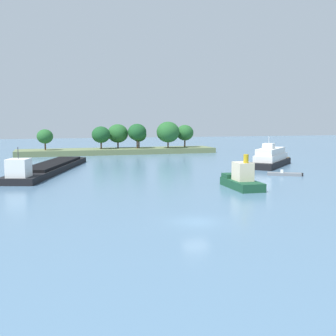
# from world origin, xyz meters

# --- Properties ---
(ground_plane) EXTENTS (400.00, 400.00, 0.00)m
(ground_plane) POSITION_xyz_m (0.00, 0.00, 0.00)
(ground_plane) COLOR slate
(treeline_island) EXTENTS (57.82, 11.60, 9.43)m
(treeline_island) POSITION_xyz_m (10.34, 83.58, 3.51)
(treeline_island) COLOR #66754C
(treeline_island) RESTS_ON ground
(cargo_barge) EXTENTS (16.58, 36.81, 5.68)m
(cargo_barge) POSITION_xyz_m (-12.77, 44.63, 0.86)
(cargo_barge) COLOR black
(cargo_barge) RESTS_ON ground
(white_riverboat) EXTENTS (15.49, 15.33, 6.39)m
(white_riverboat) POSITION_xyz_m (32.51, 40.73, 1.71)
(white_riverboat) COLOR black
(white_riverboat) RESTS_ON ground
(small_motorboat) EXTENTS (5.84, 4.51, 0.99)m
(small_motorboat) POSITION_xyz_m (26.93, 26.86, 0.27)
(small_motorboat) COLOR slate
(small_motorboat) RESTS_ON ground
(tugboat) EXTENTS (3.88, 8.80, 4.97)m
(tugboat) POSITION_xyz_m (13.29, 16.68, 1.27)
(tugboat) COLOR #19472D
(tugboat) RESTS_ON ground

